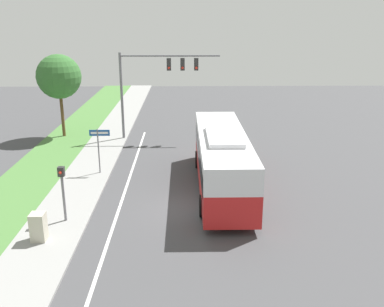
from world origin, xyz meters
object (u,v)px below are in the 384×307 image
(utility_cabinet, at_px, (38,227))
(signal_gantry, at_px, (156,76))
(bus, at_px, (222,157))
(pedestrian_signal, at_px, (62,185))
(street_sign, at_px, (99,144))

(utility_cabinet, bearing_deg, signal_gantry, 76.04)
(bus, xyz_separation_m, signal_gantry, (-4.16, 10.23, 3.08))
(bus, distance_m, pedestrian_signal, 8.56)
(bus, relative_size, street_sign, 3.98)
(street_sign, xyz_separation_m, utility_cabinet, (-1.06, -8.22, -1.21))
(bus, xyz_separation_m, utility_cabinet, (-8.16, -5.86, -1.11))
(street_sign, height_order, utility_cabinet, street_sign)
(bus, height_order, pedestrian_signal, bus)
(signal_gantry, height_order, pedestrian_signal, signal_gantry)
(pedestrian_signal, distance_m, street_sign, 6.42)
(signal_gantry, relative_size, utility_cabinet, 6.19)
(utility_cabinet, bearing_deg, street_sign, 82.64)
(bus, bearing_deg, street_sign, 161.55)
(street_sign, bearing_deg, pedestrian_signal, -94.00)
(signal_gantry, relative_size, street_sign, 2.65)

